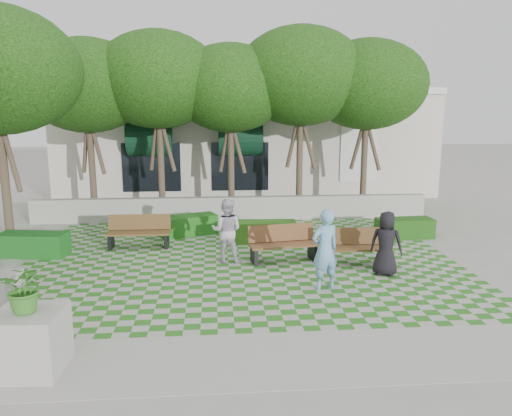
{
  "coord_description": "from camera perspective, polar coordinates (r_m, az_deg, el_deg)",
  "views": [
    {
      "loc": [
        -0.68,
        -12.52,
        4.23
      ],
      "look_at": [
        0.5,
        1.5,
        1.4
      ],
      "focal_mm": 35.0,
      "sensor_mm": 36.0,
      "label": 1
    }
  ],
  "objects": [
    {
      "name": "bench_west",
      "position": [
        15.76,
        -13.23,
        -2.7
      ],
      "size": [
        1.91,
        0.66,
        1.0
      ],
      "rotation": [
        0.0,
        0.0,
        -0.02
      ],
      "color": "#553A1D",
      "rests_on": "ground"
    },
    {
      "name": "planter_front",
      "position": [
        9.04,
        -24.49,
        -12.41
      ],
      "size": [
        1.08,
        1.08,
        1.83
      ],
      "rotation": [
        0.0,
        0.0,
        -0.06
      ],
      "color": "#9E9B93",
      "rests_on": "ground"
    },
    {
      "name": "building",
      "position": [
        26.7,
        -1.35,
        7.69
      ],
      "size": [
        18.0,
        8.92,
        5.15
      ],
      "color": "beige",
      "rests_on": "ground"
    },
    {
      "name": "hedge_east",
      "position": [
        17.24,
        16.62,
        -2.21
      ],
      "size": [
        1.88,
        0.85,
        0.64
      ],
      "primitive_type": "cube",
      "rotation": [
        0.0,
        0.0,
        0.06
      ],
      "color": "#1A4512",
      "rests_on": "ground"
    },
    {
      "name": "person_white",
      "position": [
        13.84,
        -3.37,
        -2.59
      ],
      "size": [
        1.0,
        0.85,
        1.79
      ],
      "primitive_type": "imported",
      "rotation": [
        0.0,
        0.0,
        2.92
      ],
      "color": "#BEB5C7",
      "rests_on": "ground"
    },
    {
      "name": "sidewalk_south",
      "position": [
        8.91,
        0.15,
        -16.92
      ],
      "size": [
        16.0,
        2.0,
        0.01
      ],
      "primitive_type": "cube",
      "color": "#9E9B93",
      "rests_on": "ground"
    },
    {
      "name": "bench_mid",
      "position": [
        14.03,
        3.1,
        -4.12
      ],
      "size": [
        1.99,
        0.93,
        1.01
      ],
      "rotation": [
        0.0,
        0.0,
        0.16
      ],
      "color": "brown",
      "rests_on": "ground"
    },
    {
      "name": "person_blue",
      "position": [
        11.84,
        7.89,
        -4.71
      ],
      "size": [
        0.83,
        0.68,
        1.94
      ],
      "primitive_type": "imported",
      "rotation": [
        0.0,
        0.0,
        3.5
      ],
      "color": "#6EA3C9",
      "rests_on": "ground"
    },
    {
      "name": "hedge_west",
      "position": [
        15.87,
        -24.11,
        -3.84
      ],
      "size": [
        2.02,
        1.03,
        0.68
      ],
      "primitive_type": "cube",
      "rotation": [
        0.0,
        0.0,
        -0.14
      ],
      "color": "#154F1A",
      "rests_on": "ground"
    },
    {
      "name": "hedge_midright",
      "position": [
        15.95,
        1.09,
        -2.75
      ],
      "size": [
        1.98,
        0.9,
        0.68
      ],
      "primitive_type": "cube",
      "rotation": [
        0.0,
        0.0,
        -0.06
      ],
      "color": "#245115",
      "rests_on": "ground"
    },
    {
      "name": "tree_row",
      "position": [
        18.54,
        -8.73,
        14.18
      ],
      "size": [
        17.7,
        13.4,
        7.41
      ],
      "color": "#47382B",
      "rests_on": "ground"
    },
    {
      "name": "retaining_wall",
      "position": [
        19.11,
        -2.68,
        -0.05
      ],
      "size": [
        15.0,
        0.36,
        0.9
      ],
      "primitive_type": "cube",
      "color": "#9E9B93",
      "rests_on": "ground"
    },
    {
      "name": "bench_east",
      "position": [
        14.02,
        11.36,
        -4.41
      ],
      "size": [
        1.87,
        0.67,
        0.98
      ],
      "rotation": [
        0.0,
        0.0,
        -0.03
      ],
      "color": "#50351B",
      "rests_on": "ground"
    },
    {
      "name": "ground",
      "position": [
        13.23,
        -1.63,
        -7.27
      ],
      "size": [
        90.0,
        90.0,
        0.0
      ],
      "primitive_type": "plane",
      "color": "gray",
      "rests_on": "ground"
    },
    {
      "name": "person_dark",
      "position": [
        13.18,
        14.65,
        -3.93
      ],
      "size": [
        0.97,
        0.84,
        1.67
      ],
      "primitive_type": "imported",
      "rotation": [
        0.0,
        0.0,
        2.67
      ],
      "color": "black",
      "rests_on": "ground"
    },
    {
      "name": "hedge_midleft",
      "position": [
        17.01,
        -7.76,
        -1.97
      ],
      "size": [
        2.06,
        1.42,
        0.67
      ],
      "primitive_type": "cube",
      "rotation": [
        0.0,
        0.0,
        0.38
      ],
      "color": "#185115",
      "rests_on": "ground"
    },
    {
      "name": "lawn",
      "position": [
        14.18,
        -1.85,
        -5.96
      ],
      "size": [
        12.0,
        12.0,
        0.0
      ],
      "primitive_type": "plane",
      "color": "#2B721E",
      "rests_on": "ground"
    }
  ]
}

